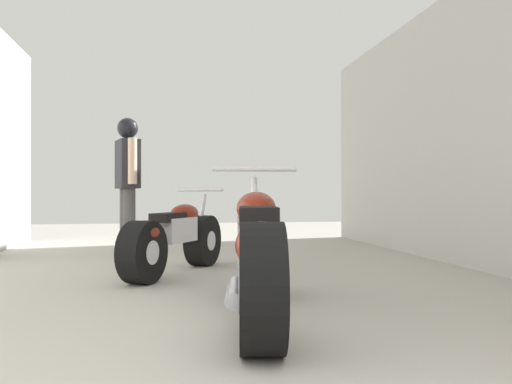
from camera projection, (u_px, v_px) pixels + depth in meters
ground_plane at (215, 280)px, 4.65m from camera, size 18.78×18.78×0.00m
garage_partition_right at (489, 119)px, 5.09m from camera, size 0.08×8.61×2.93m
motorcycle_maroon_cruiser at (257, 254)px, 3.14m from camera, size 0.63×2.03×0.95m
motorcycle_black_naked at (174, 239)px, 4.97m from camera, size 0.99×1.61×0.81m
mechanic_in_blue at (128, 172)px, 6.94m from camera, size 0.36×0.69×1.75m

